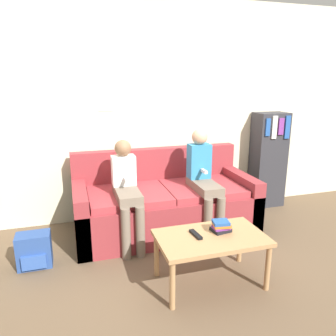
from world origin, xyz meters
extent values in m
plane|color=brown|center=(0.00, 0.00, 0.00)|extent=(10.00, 10.00, 0.00)
cube|color=beige|center=(0.00, 1.11, 1.30)|extent=(8.00, 0.06, 2.60)
cube|color=white|center=(-0.55, 1.08, 1.46)|extent=(0.20, 0.00, 0.29)
cube|color=maroon|center=(0.00, 0.53, 0.22)|extent=(1.99, 0.90, 0.45)
cube|color=maroon|center=(0.00, 0.91, 0.67)|extent=(1.99, 0.14, 0.44)
cube|color=maroon|center=(-0.92, 0.53, 0.30)|extent=(0.14, 0.90, 0.61)
cube|color=maroon|center=(0.92, 0.53, 0.30)|extent=(0.14, 0.90, 0.61)
cube|color=#A1343A|center=(-0.42, 0.50, 0.48)|extent=(0.83, 0.74, 0.07)
cube|color=#A1343A|center=(0.42, 0.50, 0.48)|extent=(0.83, 0.74, 0.07)
cube|color=#AD7F51|center=(0.08, -0.54, 0.42)|extent=(0.89, 0.54, 0.04)
cylinder|color=#AD7F51|center=(-0.33, -0.77, 0.20)|extent=(0.04, 0.04, 0.40)
cylinder|color=#AD7F51|center=(0.48, -0.77, 0.20)|extent=(0.04, 0.04, 0.40)
cylinder|color=#AD7F51|center=(-0.33, -0.31, 0.20)|extent=(0.04, 0.04, 0.40)
cylinder|color=#AD7F51|center=(0.48, -0.31, 0.20)|extent=(0.04, 0.04, 0.40)
cylinder|color=#756656|center=(-0.53, 0.05, 0.26)|extent=(0.09, 0.09, 0.52)
cylinder|color=#756656|center=(-0.39, 0.05, 0.26)|extent=(0.09, 0.09, 0.52)
cube|color=#756656|center=(-0.46, 0.34, 0.56)|extent=(0.23, 0.55, 0.09)
cube|color=white|center=(-0.46, 0.50, 0.76)|extent=(0.24, 0.16, 0.31)
sphere|color=#8C6647|center=(-0.46, 0.50, 1.00)|extent=(0.17, 0.17, 0.17)
cube|color=white|center=(-0.46, 0.35, 0.70)|extent=(0.03, 0.12, 0.03)
cylinder|color=#756656|center=(0.31, 0.05, 0.26)|extent=(0.09, 0.09, 0.52)
cylinder|color=#756656|center=(0.45, 0.05, 0.26)|extent=(0.09, 0.09, 0.52)
cube|color=#756656|center=(0.38, 0.34, 0.56)|extent=(0.23, 0.55, 0.09)
cube|color=teal|center=(0.38, 0.50, 0.80)|extent=(0.24, 0.16, 0.38)
sphere|color=tan|center=(0.38, 0.50, 1.07)|extent=(0.17, 0.17, 0.17)
cube|color=white|center=(0.38, 0.35, 0.72)|extent=(0.03, 0.12, 0.03)
cube|color=black|center=(-0.04, -0.50, 0.45)|extent=(0.06, 0.17, 0.02)
cube|color=black|center=(0.19, -0.48, 0.45)|extent=(0.17, 0.15, 0.03)
cube|color=#7A3389|center=(0.19, -0.50, 0.47)|extent=(0.14, 0.10, 0.02)
cube|color=orange|center=(0.19, -0.49, 0.50)|extent=(0.16, 0.15, 0.02)
cube|color=#23519E|center=(0.18, -0.49, 0.52)|extent=(0.15, 0.13, 0.03)
cube|color=#2D2D33|center=(1.55, 0.92, 0.63)|extent=(0.42, 0.29, 1.26)
cube|color=#23519E|center=(1.41, 0.77, 1.10)|extent=(0.06, 0.02, 0.22)
cube|color=silver|center=(1.51, 0.77, 1.09)|extent=(0.07, 0.02, 0.29)
cube|color=#7A3389|center=(1.60, 0.77, 1.10)|extent=(0.07, 0.02, 0.21)
cube|color=#23519E|center=(1.70, 0.77, 1.09)|extent=(0.07, 0.02, 0.29)
cube|color=#284789|center=(-1.37, 0.17, 0.16)|extent=(0.30, 0.19, 0.32)
cube|color=#3055A5|center=(-1.37, 0.06, 0.10)|extent=(0.21, 0.03, 0.13)
camera|label=1|loc=(-0.98, -2.78, 1.68)|focal=35.00mm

